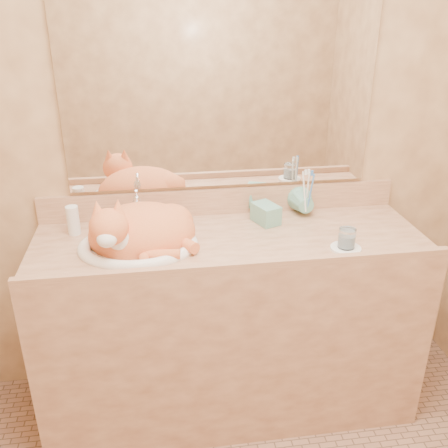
{
  "coord_description": "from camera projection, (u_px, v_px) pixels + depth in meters",
  "views": [
    {
      "loc": [
        -0.29,
        -1.08,
        1.74
      ],
      "look_at": [
        -0.03,
        0.7,
        0.93
      ],
      "focal_mm": 40.0,
      "sensor_mm": 36.0,
      "label": 1
    }
  ],
  "objects": [
    {
      "name": "vanity_counter",
      "position": [
        230.0,
        324.0,
        2.21
      ],
      "size": [
        1.6,
        0.55,
        0.85
      ],
      "primitive_type": null,
      "color": "#925D41",
      "rests_on": "floor"
    },
    {
      "name": "toothbrush_cup",
      "position": [
        307.0,
        207.0,
        2.19
      ],
      "size": [
        0.12,
        0.12,
        0.11
      ],
      "primitive_type": "imported",
      "rotation": [
        0.0,
        0.0,
        0.03
      ],
      "color": "#69A995",
      "rests_on": "vanity_counter"
    },
    {
      "name": "water_glass",
      "position": [
        347.0,
        238.0,
        1.92
      ],
      "size": [
        0.07,
        0.07,
        0.08
      ],
      "primitive_type": "cylinder",
      "color": "white",
      "rests_on": "saucer"
    },
    {
      "name": "soap_dispenser",
      "position": [
        275.0,
        207.0,
        2.09
      ],
      "size": [
        0.11,
        0.11,
        0.19
      ],
      "primitive_type": "imported",
      "rotation": [
        0.0,
        0.0,
        0.39
      ],
      "color": "#69A995",
      "rests_on": "vanity_counter"
    },
    {
      "name": "mirror",
      "position": [
        221.0,
        93.0,
        2.05
      ],
      "size": [
        1.3,
        0.02,
        0.8
      ],
      "primitive_type": "cube",
      "color": "white",
      "rests_on": "wall_back"
    },
    {
      "name": "saucer",
      "position": [
        346.0,
        248.0,
        1.94
      ],
      "size": [
        0.12,
        0.12,
        0.01
      ],
      "primitive_type": "cylinder",
      "color": "white",
      "rests_on": "vanity_counter"
    },
    {
      "name": "faucet",
      "position": [
        138.0,
        211.0,
        2.09
      ],
      "size": [
        0.04,
        0.11,
        0.16
      ],
      "primitive_type": null,
      "rotation": [
        0.0,
        0.0,
        -0.01
      ],
      "color": "silver",
      "rests_on": "vanity_counter"
    },
    {
      "name": "wall_back",
      "position": [
        221.0,
        126.0,
        2.12
      ],
      "size": [
        2.4,
        0.02,
        2.5
      ],
      "primitive_type": "cube",
      "color": "#946843",
      "rests_on": "ground"
    },
    {
      "name": "cat",
      "position": [
        139.0,
        229.0,
        1.95
      ],
      "size": [
        0.44,
        0.37,
        0.23
      ],
      "primitive_type": null,
      "rotation": [
        0.0,
        0.0,
        0.05
      ],
      "color": "#DD6233",
      "rests_on": "sink_basin"
    },
    {
      "name": "sink_basin",
      "position": [
        137.0,
        230.0,
        1.94
      ],
      "size": [
        0.52,
        0.46,
        0.14
      ],
      "primitive_type": null,
      "rotation": [
        0.0,
        0.0,
        -0.17
      ],
      "color": "white",
      "rests_on": "vanity_counter"
    },
    {
      "name": "lotion_bottle",
      "position": [
        73.0,
        220.0,
        2.05
      ],
      "size": [
        0.05,
        0.05,
        0.12
      ],
      "primitive_type": "cylinder",
      "color": "white",
      "rests_on": "vanity_counter"
    },
    {
      "name": "toothbrushes",
      "position": [
        308.0,
        190.0,
        2.16
      ],
      "size": [
        0.04,
        0.04,
        0.23
      ],
      "primitive_type": null,
      "color": "white",
      "rests_on": "toothbrush_cup"
    }
  ]
}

